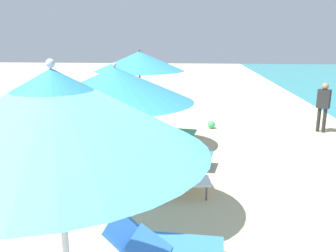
% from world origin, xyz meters
% --- Properties ---
extents(umbrella_nearest, '(2.11, 2.11, 2.71)m').
position_xyz_m(umbrella_nearest, '(-0.77, 0.29, 2.35)').
color(umbrella_nearest, silver).
rests_on(umbrella_nearest, ground).
extents(umbrella_second, '(2.28, 2.28, 2.51)m').
position_xyz_m(umbrella_second, '(-0.98, 2.92, 2.20)').
color(umbrella_second, silver).
rests_on(umbrella_second, ground).
extents(lounger_second_shoreside, '(1.39, 0.87, 0.67)m').
position_xyz_m(lounger_second_shoreside, '(-0.24, 4.03, 0.34)').
color(lounger_second_shoreside, white).
rests_on(lounger_second_shoreside, ground).
extents(lounger_second_inland, '(1.49, 0.76, 0.62)m').
position_xyz_m(lounger_second_inland, '(-0.21, 1.94, 0.30)').
color(lounger_second_inland, blue).
rests_on(lounger_second_inland, ground).
extents(umbrella_farthest, '(2.25, 2.25, 2.60)m').
position_xyz_m(umbrella_farthest, '(-1.25, 6.67, 2.30)').
color(umbrella_farthest, '#4C4C51').
rests_on(umbrella_farthest, ground).
extents(lounger_farthest_shoreside, '(1.33, 0.80, 0.52)m').
position_xyz_m(lounger_farthest_shoreside, '(-0.47, 7.69, 0.27)').
color(lounger_farthest_shoreside, '#4CA572').
rests_on(lounger_farthest_shoreside, ground).
extents(lounger_farthest_inland, '(1.48, 0.91, 0.66)m').
position_xyz_m(lounger_farthest_inland, '(-0.18, 5.50, 0.34)').
color(lounger_farthest_inland, blue).
rests_on(lounger_farthest_inland, ground).
extents(person_walking_mid, '(0.42, 0.38, 1.55)m').
position_xyz_m(person_walking_mid, '(4.10, 8.87, 0.93)').
color(person_walking_mid, '#262628').
rests_on(person_walking_mid, ground).
extents(beach_ball, '(0.25, 0.25, 0.25)m').
position_xyz_m(beach_ball, '(0.69, 9.03, 0.12)').
color(beach_ball, '#3FB266').
rests_on(beach_ball, ground).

